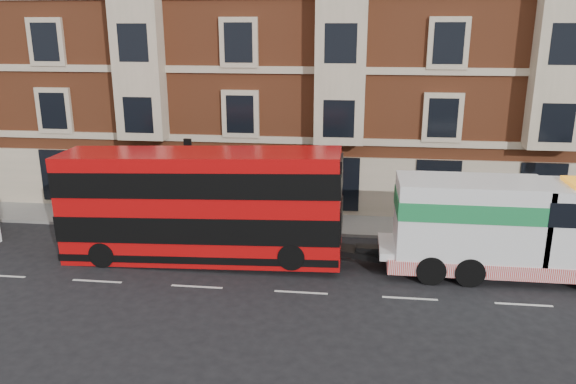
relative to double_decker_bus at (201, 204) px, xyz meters
name	(u,v)px	position (x,y,z in m)	size (l,w,h in m)	color
ground	(301,292)	(4.44, -2.55, -2.49)	(120.00, 120.00, 0.00)	black
sidewalk	(316,224)	(4.44, 4.95, -2.41)	(90.00, 3.00, 0.15)	slate
victorian_terrace	(336,17)	(4.94, 12.45, 7.58)	(45.00, 12.00, 20.40)	brown
lamp_post_west	(189,176)	(-1.56, 3.65, 0.19)	(0.35, 0.15, 4.35)	black
double_decker_bus	(201,204)	(0.00, 0.00, 0.00)	(11.60, 2.66, 4.70)	#C00A0B
tow_truck	(502,226)	(12.06, 0.00, -0.44)	(9.29, 2.74, 3.87)	white
pedestrian	(93,197)	(-7.13, 4.89, -1.41)	(0.68, 0.44, 1.86)	#1E1B37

